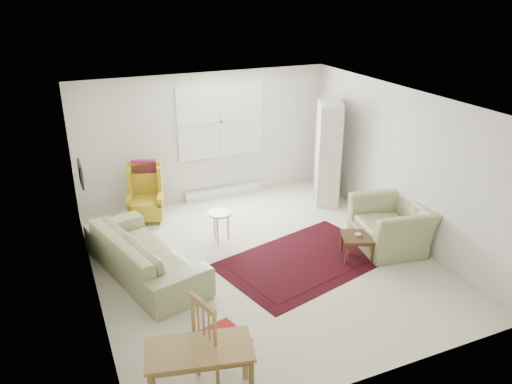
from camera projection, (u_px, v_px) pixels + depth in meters
name	position (u px, v px, depth m)	size (l,w,h in m)	color
room	(259.00, 181.00, 7.51)	(5.04, 5.54, 2.51)	beige
rug	(304.00, 260.00, 7.79)	(2.55, 1.64, 0.03)	black
sofa	(144.00, 245.00, 7.29)	(2.37, 0.93, 0.96)	#8C9261
armchair	(392.00, 221.00, 8.06)	(1.19, 1.04, 0.93)	#8C9261
wingback_chair	(145.00, 193.00, 8.95)	(0.61, 0.65, 1.06)	#B0941B
coffee_table	(357.00, 246.00, 7.83)	(0.47, 0.47, 0.39)	#432914
stool	(220.00, 226.00, 8.34)	(0.39, 0.39, 0.52)	white
cabinet	(328.00, 153.00, 9.59)	(0.42, 0.79, 1.98)	silver
desk	(201.00, 375.00, 5.07)	(1.07, 0.53, 0.68)	#9F7940
desk_chair	(222.00, 337.00, 5.30)	(0.47, 0.47, 1.08)	#9F7940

